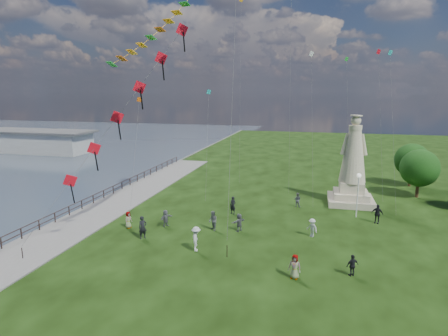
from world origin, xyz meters
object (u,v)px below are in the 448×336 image
(person_1, at_px, (213,221))
(person_11, at_px, (239,222))
(person_7, at_px, (297,200))
(person_10, at_px, (128,220))
(person_6, at_px, (233,205))
(pier_pavilion, at_px, (23,140))
(person_2, at_px, (196,239))
(person_3, at_px, (352,265))
(lamppost, at_px, (358,186))
(person_9, at_px, (377,214))
(person_4, at_px, (295,267))
(person_0, at_px, (143,227))
(person_8, at_px, (312,228))
(person_5, at_px, (166,218))
(statue, at_px, (352,171))

(person_1, height_order, person_11, person_1)
(person_7, bearing_deg, person_10, 42.82)
(person_6, bearing_deg, person_10, -122.51)
(pier_pavilion, bearing_deg, person_2, -37.59)
(person_1, bearing_deg, person_3, 21.93)
(lamppost, distance_m, person_10, 21.26)
(person_1, bearing_deg, lamppost, 77.43)
(person_9, bearing_deg, person_4, -97.32)
(pier_pavilion, distance_m, person_2, 63.10)
(pier_pavilion, relative_size, person_10, 20.34)
(person_0, xyz_separation_m, person_9, (18.93, 8.52, -0.05))
(person_9, bearing_deg, person_8, -118.90)
(person_5, relative_size, person_10, 1.02)
(person_0, bearing_deg, person_3, -57.18)
(person_7, xyz_separation_m, person_11, (-4.39, -8.16, 0.02))
(person_1, xyz_separation_m, person_5, (-4.33, -0.05, -0.11))
(person_6, xyz_separation_m, person_11, (1.54, -4.31, -0.09))
(person_5, bearing_deg, statue, -34.69)
(person_4, relative_size, person_11, 1.04)
(person_7, bearing_deg, person_4, 100.50)
(person_10, bearing_deg, person_8, -70.53)
(person_11, bearing_deg, lamppost, 157.00)
(person_4, height_order, person_6, person_6)
(person_5, height_order, person_9, person_9)
(person_0, height_order, person_9, person_0)
(person_5, relative_size, person_8, 0.97)
(person_4, xyz_separation_m, person_9, (6.54, 12.21, 0.08))
(person_2, xyz_separation_m, person_7, (6.68, 12.88, -0.18))
(person_1, xyz_separation_m, person_8, (8.27, 0.65, -0.09))
(person_1, xyz_separation_m, person_2, (-0.08, -4.30, 0.08))
(person_1, height_order, person_10, person_1)
(person_3, bearing_deg, person_2, -37.35)
(person_4, bearing_deg, person_10, 170.64)
(person_4, distance_m, person_9, 13.85)
(person_10, bearing_deg, person_4, -98.14)
(person_3, height_order, person_11, person_11)
(person_7, relative_size, person_8, 0.98)
(pier_pavilion, bearing_deg, person_8, -29.90)
(person_5, xyz_separation_m, person_7, (10.93, 8.63, 0.01))
(person_8, height_order, person_9, person_9)
(lamppost, relative_size, person_9, 2.40)
(person_1, distance_m, person_5, 4.33)
(person_9, bearing_deg, person_11, -135.99)
(person_2, xyz_separation_m, person_4, (7.44, -2.50, -0.13))
(pier_pavilion, bearing_deg, person_9, -24.22)
(statue, bearing_deg, pier_pavilion, 158.74)
(person_1, height_order, person_3, person_1)
(lamppost, bearing_deg, person_2, -138.24)
(person_9, bearing_deg, person_2, -124.34)
(person_4, bearing_deg, person_3, 30.68)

